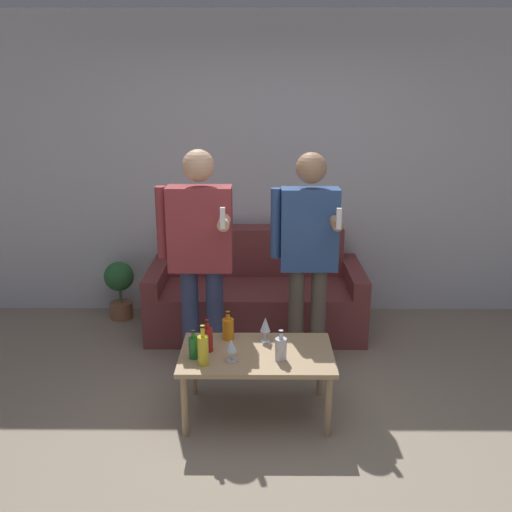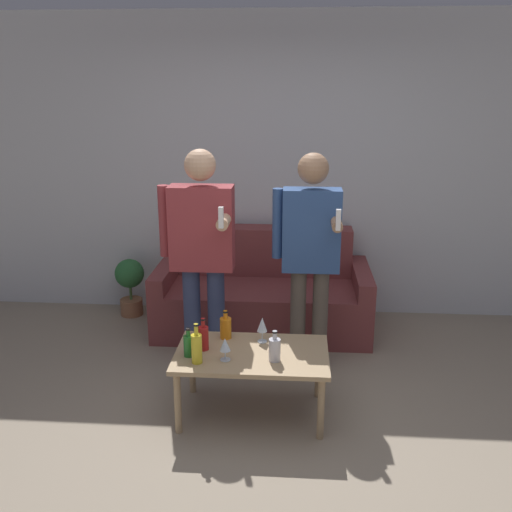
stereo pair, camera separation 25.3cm
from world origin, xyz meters
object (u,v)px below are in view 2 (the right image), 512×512
at_px(couch, 263,294).
at_px(person_standing_right, 310,247).
at_px(bottle_orange, 197,347).
at_px(coffee_table, 252,359).
at_px(person_standing_left, 201,246).

xyz_separation_m(couch, person_standing_right, (0.39, -0.76, 0.67)).
relative_size(couch, bottle_orange, 7.13).
xyz_separation_m(couch, coffee_table, (0.01, -1.42, 0.09)).
xyz_separation_m(bottle_orange, person_standing_left, (-0.08, 0.76, 0.43)).
height_order(couch, person_standing_left, person_standing_left).
xyz_separation_m(coffee_table, person_standing_left, (-0.41, 0.60, 0.58)).
relative_size(coffee_table, person_standing_left, 0.59).
bearing_deg(person_standing_left, person_standing_right, 3.96).
relative_size(bottle_orange, person_standing_right, 0.16).
xyz_separation_m(coffee_table, person_standing_right, (0.37, 0.65, 0.58)).
distance_m(person_standing_left, person_standing_right, 0.78).
bearing_deg(bottle_orange, coffee_table, 26.70).
bearing_deg(person_standing_left, bottle_orange, -83.71).
height_order(person_standing_left, person_standing_right, person_standing_left).
height_order(couch, bottle_orange, couch).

